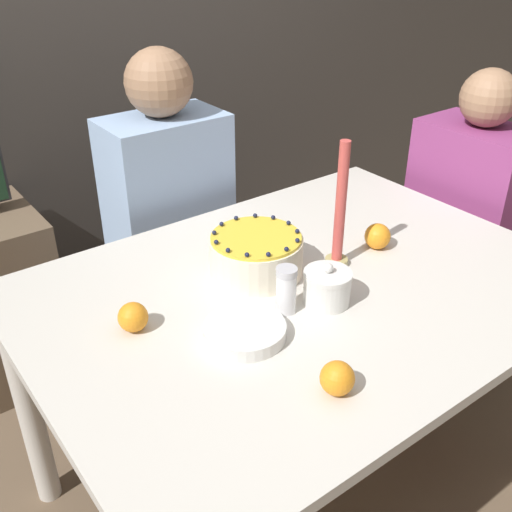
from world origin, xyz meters
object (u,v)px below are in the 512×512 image
Objects in this scene: person_man_blue_shirt at (173,251)px; sugar_shaker at (286,290)px; cake at (256,255)px; candle at (340,215)px; sugar_bowl at (327,287)px; person_woman_floral at (459,251)px.

sugar_shaker is at bearing 81.38° from person_man_blue_shirt.
cake is 0.70× the size of candle.
candle reaches higher than cake.
person_man_blue_shirt is at bearing 89.08° from sugar_bowl.
candle is at bearing 101.07° from person_man_blue_shirt.
sugar_shaker is 0.10× the size of person_man_blue_shirt.
person_woman_floral is at bearing 0.86° from cake.
candle is 0.88m from person_woman_floral.
sugar_bowl is at bearing -75.78° from cake.
sugar_bowl is at bearing -16.34° from sugar_shaker.
sugar_bowl is at bearing 104.20° from person_woman_floral.
cake is 0.22m from sugar_bowl.
candle is (0.20, -0.10, 0.09)m from cake.
person_woman_floral is at bearing 147.39° from person_man_blue_shirt.
sugar_bowl is 0.10× the size of person_woman_floral.
sugar_bowl is 0.34× the size of candle.
person_woman_floral is (0.90, -0.57, -0.04)m from person_man_blue_shirt.
person_man_blue_shirt is (0.01, 0.80, -0.27)m from sugar_bowl.
sugar_shaker is at bearing -160.59° from candle.
candle is at bearing 19.41° from sugar_shaker.
sugar_bowl is at bearing 89.08° from person_man_blue_shirt.
person_man_blue_shirt is at bearing 57.39° from person_woman_floral.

